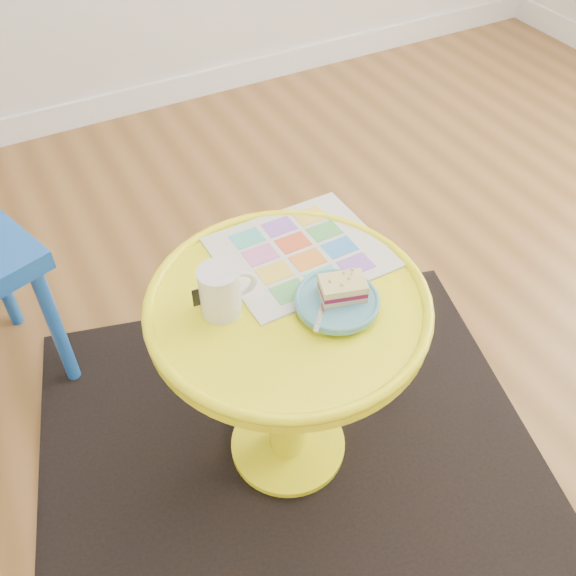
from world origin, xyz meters
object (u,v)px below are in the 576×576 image
side_table (288,351)px  mug (221,290)px  newspaper (300,252)px  plate (337,302)px

side_table → mug: (-0.13, 0.04, 0.22)m
side_table → newspaper: newspaper is taller
side_table → plate: 0.20m
newspaper → mug: bearing=-162.2°
side_table → newspaper: 0.22m
side_table → plate: size_ratio=3.44×
side_table → mug: mug is taller
side_table → plate: bearing=-38.5°
newspaper → mug: mug is taller
side_table → plate: (0.08, -0.06, 0.18)m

